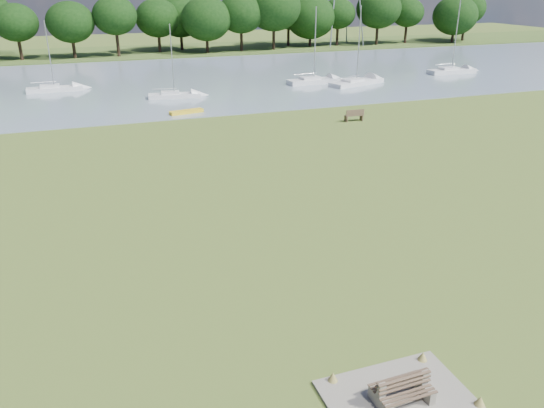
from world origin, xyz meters
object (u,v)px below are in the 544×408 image
object	(u,v)px
bench_pair	(402,390)
sailboat_3	(174,94)
sailboat_2	(313,79)
sailboat_5	(356,81)
riverbank_bench	(354,115)
sailboat_1	(451,69)
sailboat_4	(54,87)
kayak	(186,112)

from	to	relation	value
bench_pair	sailboat_3	bearing A→B (deg)	86.59
sailboat_2	sailboat_5	bearing A→B (deg)	-32.88
sailboat_3	sailboat_5	xyz separation A→B (m)	(21.48, 0.42, 0.03)
riverbank_bench	sailboat_2	xyz separation A→B (m)	(4.08, 18.03, 0.02)
riverbank_bench	sailboat_2	world-z (taller)	sailboat_2
sailboat_1	sailboat_3	bearing A→B (deg)	-175.04
sailboat_3	sailboat_4	distance (m)	14.27
sailboat_2	sailboat_5	distance (m)	5.02
sailboat_4	sailboat_5	bearing A→B (deg)	-14.50
sailboat_4	sailboat_2	bearing A→B (deg)	-11.79
bench_pair	sailboat_2	distance (m)	51.79
bench_pair	sailboat_4	xyz separation A→B (m)	(-10.38, 53.48, 0.01)
sailboat_1	sailboat_3	world-z (taller)	sailboat_1
bench_pair	sailboat_3	xyz separation A→B (m)	(1.46, 45.52, -0.02)
kayak	sailboat_3	distance (m)	7.52
sailboat_2	sailboat_4	bearing A→B (deg)	165.93
sailboat_1	riverbank_bench	bearing A→B (deg)	-142.71
riverbank_bench	sailboat_3	size ratio (longest dim) A/B	0.23
riverbank_bench	bench_pair	bearing A→B (deg)	-114.04
sailboat_4	sailboat_5	xyz separation A→B (m)	(33.32, -7.55, -0.00)
riverbank_bench	kayak	size ratio (longest dim) A/B	0.55
sailboat_3	sailboat_4	size ratio (longest dim) A/B	0.99
sailboat_5	sailboat_2	bearing A→B (deg)	131.91
sailboat_5	sailboat_1	bearing A→B (deg)	-7.93
riverbank_bench	sailboat_4	world-z (taller)	sailboat_4
sailboat_2	sailboat_5	world-z (taller)	sailboat_5
sailboat_3	sailboat_4	xyz separation A→B (m)	(-11.84, 7.97, 0.03)
bench_pair	sailboat_3	size ratio (longest dim) A/B	0.24
sailboat_4	sailboat_3	bearing A→B (deg)	-35.67
sailboat_4	kayak	bearing A→B (deg)	-54.75
sailboat_1	sailboat_2	distance (m)	20.10
riverbank_bench	sailboat_3	world-z (taller)	sailboat_3
sailboat_1	sailboat_4	xyz separation A→B (m)	(-49.02, 4.41, -0.08)
bench_pair	sailboat_3	distance (m)	45.54
riverbank_bench	kayak	xyz separation A→B (m)	(-13.19, 7.68, -0.32)
riverbank_bench	sailboat_2	size ratio (longest dim) A/B	0.20
kayak	sailboat_1	world-z (taller)	sailboat_1
riverbank_bench	sailboat_1	distance (m)	30.59
sailboat_2	sailboat_5	size ratio (longest dim) A/B	0.99
kayak	sailboat_3	xyz separation A→B (m)	(0.18, 7.52, 0.25)
kayak	bench_pair	bearing A→B (deg)	-103.79
sailboat_4	sailboat_5	distance (m)	34.17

